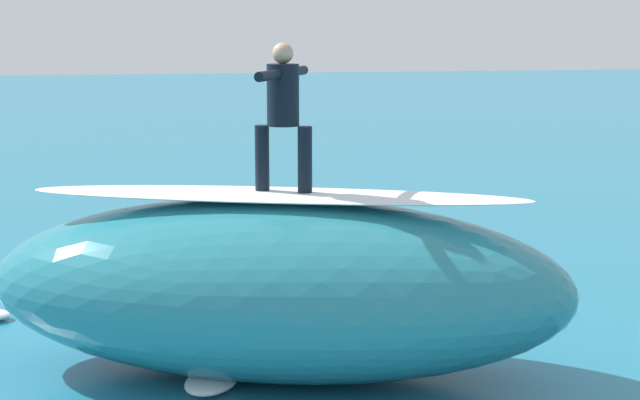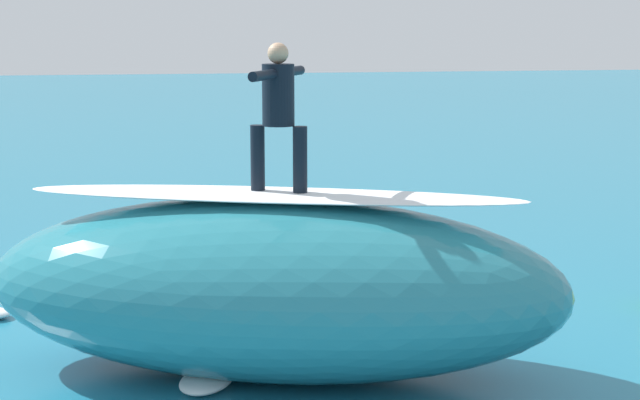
# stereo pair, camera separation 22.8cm
# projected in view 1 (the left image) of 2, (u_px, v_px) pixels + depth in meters

# --- Properties ---
(ground_plane) EXTENTS (120.00, 120.00, 0.00)m
(ground_plane) POSITION_uv_depth(u_px,v_px,m) (249.00, 300.00, 13.52)
(ground_plane) COLOR teal
(wave_crest) EXTENTS (6.63, 4.54, 1.86)m
(wave_crest) POSITION_uv_depth(u_px,v_px,m) (278.00, 288.00, 10.52)
(wave_crest) COLOR teal
(wave_crest) RESTS_ON ground_plane
(wave_foam_lip) EXTENTS (5.19, 2.62, 0.08)m
(wave_foam_lip) POSITION_uv_depth(u_px,v_px,m) (277.00, 195.00, 10.36)
(wave_foam_lip) COLOR white
(wave_foam_lip) RESTS_ON wave_crest
(surfboard_riding) EXTENTS (2.15, 1.46, 0.07)m
(surfboard_riding) POSITION_uv_depth(u_px,v_px,m) (284.00, 196.00, 10.35)
(surfboard_riding) COLOR #33B2D1
(surfboard_riding) RESTS_ON wave_crest
(surfer_riding) EXTENTS (0.75, 1.31, 1.51)m
(surfer_riding) POSITION_uv_depth(u_px,v_px,m) (283.00, 106.00, 10.19)
(surfer_riding) COLOR black
(surfer_riding) RESTS_ON surfboard_riding
(surfboard_paddling) EXTENTS (1.61, 1.96, 0.09)m
(surfboard_paddling) POSITION_uv_depth(u_px,v_px,m) (344.00, 254.00, 15.98)
(surfboard_paddling) COLOR #E0563D
(surfboard_paddling) RESTS_ON ground_plane
(surfer_paddling) EXTENTS (1.05, 1.38, 0.28)m
(surfer_paddling) POSITION_uv_depth(u_px,v_px,m) (346.00, 242.00, 16.06)
(surfer_paddling) COLOR black
(surfer_paddling) RESTS_ON surfboard_paddling
(foam_patch_near) EXTENTS (0.80, 0.96, 0.15)m
(foam_patch_near) POSITION_uv_depth(u_px,v_px,m) (212.00, 381.00, 10.25)
(foam_patch_near) COLOR white
(foam_patch_near) RESTS_ON ground_plane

